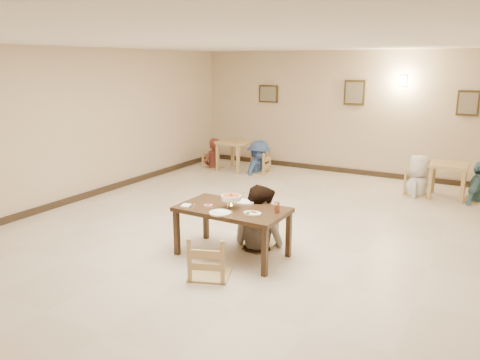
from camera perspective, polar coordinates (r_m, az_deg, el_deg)
The scene contains 30 objects.
floor at distance 7.64m, azimuth 1.77°, elevation -6.56°, with size 10.00×10.00×0.00m, color beige.
ceiling at distance 7.16m, azimuth 1.95°, elevation 16.53°, with size 10.00×10.00×0.00m, color white.
wall_back at distance 11.88m, azimuth 13.21°, elevation 7.94°, with size 10.00×10.00×0.00m, color beige.
wall_left at distance 9.75m, azimuth -19.60°, elevation 6.24°, with size 10.00×10.00×0.00m, color beige.
baseboard_back at distance 12.08m, azimuth 12.79°, elevation 1.13°, with size 8.00×0.06×0.12m, color #2F2216.
baseboard_left at distance 10.00m, azimuth -18.81°, elevation -1.96°, with size 0.06×10.00×0.12m, color #2F2216.
picture_a at distance 12.59m, azimuth 3.47°, elevation 10.44°, with size 0.55×0.04×0.45m.
picture_b at distance 11.77m, azimuth 13.76°, elevation 10.30°, with size 0.50×0.04×0.60m.
picture_c at distance 11.35m, azimuth 26.05°, elevation 8.41°, with size 0.45×0.04×0.55m.
wall_sconce at distance 11.50m, azimuth 19.22°, elevation 11.35°, with size 0.16×0.05×0.22m, color #FFD88C.
main_table at distance 6.60m, azimuth -0.94°, elevation -4.05°, with size 1.55×0.88×0.72m.
chair_far at distance 7.11m, azimuth 2.50°, elevation -3.62°, with size 0.50×0.50×1.07m.
chair_near at distance 6.03m, azimuth -3.73°, elevation -6.84°, with size 0.51×0.51×1.09m.
main_diner at distance 6.88m, azimuth 2.40°, elevation -0.61°, with size 0.92×0.72×1.90m, color gray.
curry_warmer at distance 6.53m, azimuth -1.08°, elevation -2.18°, with size 0.31×0.28×0.25m.
rice_plate_far at distance 6.79m, azimuth 0.43°, elevation -2.66°, with size 0.32×0.32×0.07m.
rice_plate_near at distance 6.32m, azimuth -2.45°, elevation -3.99°, with size 0.30×0.30×0.07m.
fried_plate at distance 6.29m, azimuth 1.52°, elevation -4.03°, with size 0.25×0.25×0.05m.
chili_dish at distance 6.67m, azimuth -3.92°, elevation -3.07°, with size 0.12×0.12×0.02m.
napkin_cutlery at distance 6.66m, azimuth -6.58°, elevation -3.14°, with size 0.17×0.24×0.03m.
drink_glass at distance 6.36m, azimuth 4.52°, elevation -3.39°, with size 0.07×0.07×0.15m.
bg_table_left at distance 11.95m, azimuth -0.59°, elevation 4.11°, with size 0.84×0.84×0.76m.
bg_table_right at distance 10.38m, azimuth 24.09°, elevation 1.10°, with size 0.73×0.73×0.72m.
bg_chair_ll at distance 12.28m, azimuth -3.32°, elevation 3.58°, with size 0.43×0.43×0.92m.
bg_chair_lr at distance 11.71m, azimuth 2.32°, elevation 3.33°, with size 0.48×0.48×1.03m.
bg_chair_rl at distance 10.44m, azimuth 20.94°, elevation 0.96°, with size 0.46×0.46×0.99m.
bg_chair_rr at distance 10.42m, azimuth 27.17°, elevation 0.40°, with size 0.48×0.48×1.02m.
bg_diner_a at distance 12.23m, azimuth -3.34°, elevation 5.11°, with size 0.58×0.38×1.59m, color maroon.
bg_diner_b at distance 11.66m, azimuth 2.33°, elevation 4.85°, with size 1.07×0.61×1.65m, color #38568E.
bg_diner_c at distance 10.37m, azimuth 21.11°, elevation 2.86°, with size 0.83×0.54×1.69m, color silver.
Camera 1 is at (3.31, -6.34, 2.69)m, focal length 35.00 mm.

